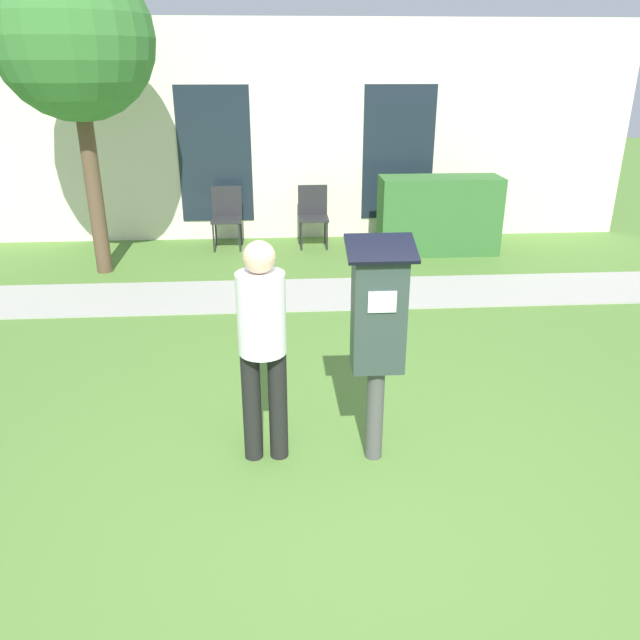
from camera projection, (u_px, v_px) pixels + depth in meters
The scene contains 9 objects.
ground_plane at pixel (362, 511), 3.90m from camera, with size 40.00×40.00×0.00m, color #517A33.
sidewalk at pixel (319, 294), 7.52m from camera, with size 12.00×1.10×0.02m.
building_facade at pixel (307, 133), 9.50m from camera, with size 10.00×0.26×3.20m.
parking_meter at pixel (378, 325), 4.06m from camera, with size 0.44×0.31×1.59m.
person_standing at pixel (262, 337), 4.10m from camera, with size 0.32×0.32×1.58m.
outdoor_chair_left at pixel (227, 212), 9.28m from camera, with size 0.44×0.44×0.90m.
outdoor_chair_middle at pixel (313, 211), 9.36m from camera, with size 0.44×0.44×0.90m.
hedge_row at pixel (439, 215), 9.01m from camera, with size 1.72×0.60×1.10m.
tree at pixel (73, 40), 7.28m from camera, with size 1.90×1.90×3.82m.
Camera 1 is at (-0.48, -3.12, 2.60)m, focal length 35.00 mm.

